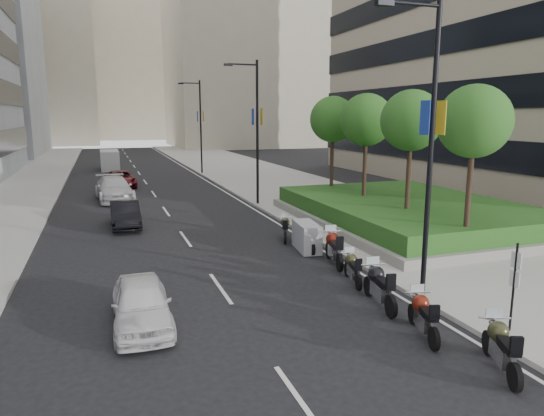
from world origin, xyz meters
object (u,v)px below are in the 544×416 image
lamp_post_1 (255,126)px  motorcycle_3 (353,268)px  delivery_van (110,161)px  motorcycle_1 (423,315)px  car_d (120,179)px  parking_sign (514,283)px  lamp_post_0 (427,136)px  motorcycle_5 (307,237)px  motorcycle_6 (285,229)px  car_b (125,214)px  motorcycle_2 (379,286)px  car_a (141,303)px  motorcycle_4 (334,248)px  car_c (114,189)px  motorcycle_0 (501,347)px  lamp_post_2 (199,122)px

lamp_post_1 → motorcycle_3: bearing=-94.7°
motorcycle_3 → delivery_van: delivery_van is taller
motorcycle_1 → car_d: bearing=28.0°
parking_sign → lamp_post_0: bearing=102.3°
motorcycle_5 → motorcycle_3: bearing=-174.4°
lamp_post_1 → motorcycle_6: 9.90m
lamp_post_0 → parking_sign: size_ratio=3.60×
car_d → car_b: bearing=-95.8°
motorcycle_2 → lamp_post_0: bearing=-77.6°
motorcycle_6 → car_a: bearing=157.3°
parking_sign → delivery_van: parking_sign is taller
lamp_post_0 → motorcycle_4: size_ratio=3.76×
motorcycle_3 → motorcycle_6: bearing=13.8°
motorcycle_3 → motorcycle_4: motorcycle_4 is taller
car_a → car_c: car_c is taller
parking_sign → motorcycle_1: size_ratio=1.23×
lamp_post_1 → car_b: (-8.15, -3.49, -4.40)m
lamp_post_0 → motorcycle_2: (-1.48, -0.09, -4.44)m
motorcycle_0 → motorcycle_5: size_ratio=0.97×
motorcycle_6 → car_d: car_d is taller
motorcycle_0 → lamp_post_2: bearing=22.8°
motorcycle_5 → car_c: car_c is taller
motorcycle_1 → motorcycle_2: size_ratio=0.87×
lamp_post_0 → car_b: (-8.15, 13.51, -4.40)m
car_d → motorcycle_6: bearing=-76.6°
lamp_post_0 → delivery_van: size_ratio=1.86×
motorcycle_2 → motorcycle_3: bearing=2.3°
lamp_post_0 → motorcycle_3: bearing=121.6°
parking_sign → motorcycle_0: bearing=-140.8°
car_b → car_c: (-0.29, 8.61, 0.13)m
parking_sign → car_d: bearing=105.1°
motorcycle_6 → car_a: 10.29m
motorcycle_5 → car_d: car_d is taller
lamp_post_0 → motorcycle_1: (-1.49, -2.23, -4.51)m
lamp_post_1 → motorcycle_2: (-1.48, -17.09, -4.44)m
parking_sign → motorcycle_6: 11.50m
lamp_post_2 → motorcycle_6: (-1.29, -26.70, -4.54)m
motorcycle_2 → delivery_van: (-6.81, 42.20, 0.33)m
lamp_post_2 → motorcycle_1: size_ratio=4.43×
motorcycle_0 → motorcycle_4: 8.44m
car_c → motorcycle_1: bearing=-78.8°
motorcycle_0 → car_c: 27.47m
parking_sign → car_b: parking_sign is taller
lamp_post_1 → motorcycle_0: (-0.94, -21.31, -4.49)m
lamp_post_2 → motorcycle_5: bearing=-92.2°
lamp_post_1 → car_b: size_ratio=2.22×
lamp_post_2 → motorcycle_4: size_ratio=3.76×
lamp_post_1 → car_d: bearing=124.3°
car_c → car_d: car_c is taller
motorcycle_2 → motorcycle_5: 6.36m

